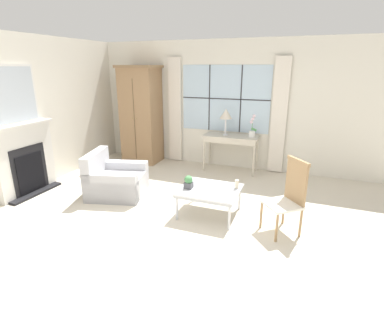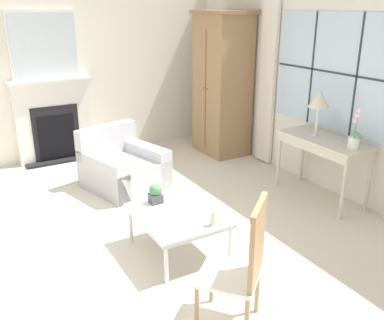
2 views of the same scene
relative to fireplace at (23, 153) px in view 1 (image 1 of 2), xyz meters
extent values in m
plane|color=beige|center=(2.91, -0.15, -0.76)|extent=(14.00, 14.00, 0.00)
cube|color=silver|center=(2.91, 2.88, 0.64)|extent=(7.20, 0.06, 2.80)
cube|color=silver|center=(2.91, 2.85, 0.79)|extent=(1.99, 0.01, 1.44)
cube|color=#2D2D33|center=(2.55, 2.84, 0.79)|extent=(0.02, 0.02, 1.44)
cube|color=#2D2D33|center=(3.27, 2.84, 0.79)|extent=(0.02, 0.02, 1.44)
cube|color=#2D2D33|center=(2.91, 2.84, 0.79)|extent=(1.99, 0.02, 0.02)
cube|color=silver|center=(1.72, 2.80, 0.47)|extent=(0.32, 0.06, 2.42)
cube|color=silver|center=(4.10, 2.80, 0.47)|extent=(0.32, 0.06, 2.42)
cube|color=silver|center=(-0.12, 0.45, 0.64)|extent=(0.06, 7.20, 2.80)
cube|color=black|center=(0.08, 0.00, -0.74)|extent=(0.34, 1.03, 0.04)
cube|color=silver|center=(0.00, 0.00, -0.13)|extent=(0.18, 1.15, 1.25)
cube|color=silver|center=(0.03, 0.00, 0.51)|extent=(0.24, 1.23, 0.04)
cube|color=black|center=(0.10, 0.00, -0.36)|extent=(0.02, 0.55, 0.69)
cube|color=black|center=(0.09, 0.00, -0.30)|extent=(0.01, 0.71, 0.85)
cube|color=silver|center=(-0.07, 0.00, 1.01)|extent=(0.04, 1.02, 1.00)
cube|color=silver|center=(-0.05, 0.00, 1.01)|extent=(0.01, 0.94, 0.92)
cube|color=#93704C|center=(0.97, 2.49, 0.34)|extent=(0.84, 0.62, 2.20)
cube|color=olive|center=(0.97, 2.49, 1.47)|extent=(0.92, 0.68, 0.06)
cube|color=brown|center=(0.97, 2.17, 0.30)|extent=(0.01, 0.01, 1.85)
sphere|color=#997F4C|center=(0.92, 2.17, 0.34)|extent=(0.03, 0.03, 0.03)
sphere|color=#997F4C|center=(1.02, 2.17, 0.34)|extent=(0.03, 0.03, 0.03)
cube|color=beige|center=(3.16, 2.54, 0.03)|extent=(1.18, 0.51, 0.03)
cube|color=beige|center=(3.16, 2.54, -0.04)|extent=(1.13, 0.49, 0.10)
cylinder|color=beige|center=(2.61, 2.32, -0.38)|extent=(0.04, 0.04, 0.77)
cylinder|color=beige|center=(3.71, 2.32, -0.38)|extent=(0.04, 0.04, 0.77)
cylinder|color=beige|center=(2.61, 2.75, -0.38)|extent=(0.04, 0.04, 0.77)
cylinder|color=beige|center=(3.71, 2.75, -0.38)|extent=(0.04, 0.04, 0.77)
cylinder|color=silver|center=(3.03, 2.52, 0.05)|extent=(0.11, 0.11, 0.02)
cylinder|color=silver|center=(3.03, 2.52, 0.24)|extent=(0.04, 0.04, 0.34)
cone|color=beige|center=(3.03, 2.52, 0.51)|extent=(0.26, 0.26, 0.21)
cylinder|color=white|center=(3.60, 2.52, 0.11)|extent=(0.13, 0.13, 0.13)
cylinder|color=#47844C|center=(3.60, 2.52, 0.35)|extent=(0.01, 0.01, 0.35)
cube|color=#47844C|center=(3.64, 2.52, 0.22)|extent=(0.12, 0.02, 0.08)
sphere|color=silver|center=(3.58, 2.53, 0.37)|extent=(0.07, 0.07, 0.07)
sphere|color=silver|center=(3.60, 2.53, 0.43)|extent=(0.07, 0.07, 0.07)
sphere|color=silver|center=(3.63, 2.53, 0.49)|extent=(0.07, 0.07, 0.07)
cube|color=#B2B2B7|center=(1.58, 0.53, -0.57)|extent=(1.13, 1.11, 0.38)
cube|color=#B2B2B7|center=(1.20, 0.43, -0.17)|extent=(0.39, 0.91, 0.41)
cube|color=#B2B2B7|center=(1.48, 0.87, -0.50)|extent=(0.95, 0.44, 0.52)
cube|color=#B2B2B7|center=(1.67, 0.19, -0.50)|extent=(0.95, 0.44, 0.52)
cube|color=white|center=(4.46, 0.23, -0.33)|extent=(0.62, 0.62, 0.03)
cube|color=#9E7A51|center=(4.61, 0.36, -0.03)|extent=(0.29, 0.33, 0.57)
cube|color=#9E7A51|center=(4.61, 0.36, 0.27)|extent=(0.31, 0.35, 0.05)
cylinder|color=#9E7A51|center=(4.43, -0.04, -0.55)|extent=(0.04, 0.04, 0.41)
cylinder|color=#9E7A51|center=(4.19, 0.25, -0.55)|extent=(0.04, 0.04, 0.41)
cylinder|color=#9E7A51|center=(4.72, 0.21, -0.55)|extent=(0.04, 0.04, 0.41)
cylinder|color=#9E7A51|center=(4.48, 0.50, -0.55)|extent=(0.04, 0.04, 0.41)
cube|color=silver|center=(3.37, 0.39, -0.34)|extent=(0.91, 0.79, 0.03)
cube|color=#B1B3B8|center=(3.37, 0.39, -0.37)|extent=(0.89, 0.77, 0.04)
cylinder|color=silver|center=(2.96, 0.04, -0.56)|extent=(0.04, 0.04, 0.41)
cylinder|color=silver|center=(3.77, 0.04, -0.56)|extent=(0.04, 0.04, 0.41)
cylinder|color=silver|center=(2.96, 0.73, -0.56)|extent=(0.04, 0.04, 0.41)
cylinder|color=silver|center=(3.77, 0.73, -0.56)|extent=(0.04, 0.04, 0.41)
cube|color=#4C4C51|center=(3.05, 0.29, -0.28)|extent=(0.12, 0.12, 0.10)
sphere|color=#47844C|center=(3.05, 0.29, -0.19)|extent=(0.13, 0.13, 0.13)
cylinder|color=silver|center=(3.75, 0.54, -0.32)|extent=(0.09, 0.09, 0.01)
cylinder|color=beige|center=(3.75, 0.54, -0.25)|extent=(0.06, 0.06, 0.13)
cylinder|color=black|center=(3.75, 0.54, -0.18)|extent=(0.00, 0.00, 0.01)
camera|label=1|loc=(4.64, -3.70, 1.48)|focal=28.00mm
camera|label=2|loc=(6.67, -1.37, 1.59)|focal=40.00mm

